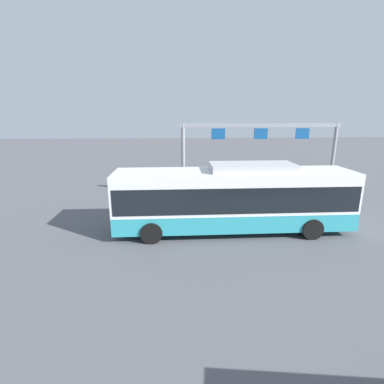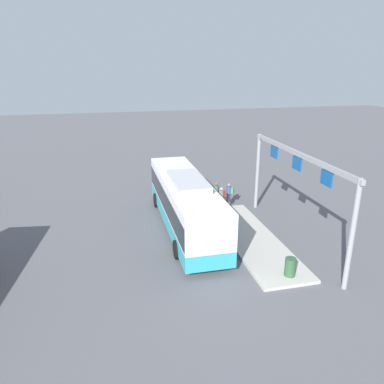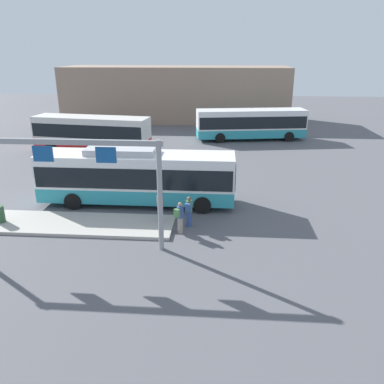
{
  "view_description": "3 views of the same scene",
  "coord_description": "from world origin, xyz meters",
  "px_view_note": "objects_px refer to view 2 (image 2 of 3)",
  "views": [
    {
      "loc": [
        2.88,
        13.59,
        5.73
      ],
      "look_at": [
        1.93,
        -1.92,
        1.57
      ],
      "focal_mm": 27.14,
      "sensor_mm": 36.0,
      "label": 1
    },
    {
      "loc": [
        -20.37,
        4.4,
        9.58
      ],
      "look_at": [
        1.34,
        -0.76,
        1.84
      ],
      "focal_mm": 34.55,
      "sensor_mm": 36.0,
      "label": 2
    },
    {
      "loc": [
        4.93,
        -21.59,
        8.78
      ],
      "look_at": [
        3.41,
        -1.55,
        1.39
      ],
      "focal_mm": 36.2,
      "sensor_mm": 36.0,
      "label": 3
    }
  ],
  "objects_px": {
    "person_boarding": "(229,194)",
    "person_waiting_mid": "(222,198)",
    "trash_bin": "(290,267)",
    "person_waiting_near": "(217,193)",
    "bus_main": "(185,200)"
  },
  "relations": [
    {
      "from": "person_waiting_near",
      "to": "trash_bin",
      "type": "height_order",
      "value": "person_waiting_near"
    },
    {
      "from": "bus_main",
      "to": "person_boarding",
      "type": "bearing_deg",
      "value": -52.29
    },
    {
      "from": "bus_main",
      "to": "person_boarding",
      "type": "xyz_separation_m",
      "value": [
        2.98,
        -3.85,
        -0.92
      ]
    },
    {
      "from": "person_boarding",
      "to": "trash_bin",
      "type": "relative_size",
      "value": 1.86
    },
    {
      "from": "person_boarding",
      "to": "trash_bin",
      "type": "bearing_deg",
      "value": 121.95
    },
    {
      "from": "person_boarding",
      "to": "person_waiting_mid",
      "type": "bearing_deg",
      "value": 84.47
    },
    {
      "from": "person_boarding",
      "to": "trash_bin",
      "type": "height_order",
      "value": "person_boarding"
    },
    {
      "from": "bus_main",
      "to": "person_waiting_near",
      "type": "height_order",
      "value": "bus_main"
    },
    {
      "from": "person_boarding",
      "to": "person_waiting_mid",
      "type": "distance_m",
      "value": 1.48
    },
    {
      "from": "person_boarding",
      "to": "person_waiting_mid",
      "type": "relative_size",
      "value": 1.0
    },
    {
      "from": "person_boarding",
      "to": "person_waiting_near",
      "type": "bearing_deg",
      "value": 7.81
    },
    {
      "from": "bus_main",
      "to": "trash_bin",
      "type": "height_order",
      "value": "bus_main"
    },
    {
      "from": "person_boarding",
      "to": "person_waiting_near",
      "type": "distance_m",
      "value": 0.9
    },
    {
      "from": "trash_bin",
      "to": "person_waiting_near",
      "type": "bearing_deg",
      "value": 3.07
    },
    {
      "from": "person_waiting_mid",
      "to": "trash_bin",
      "type": "xyz_separation_m",
      "value": [
        -8.52,
        -0.65,
        -0.44
      ]
    }
  ]
}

